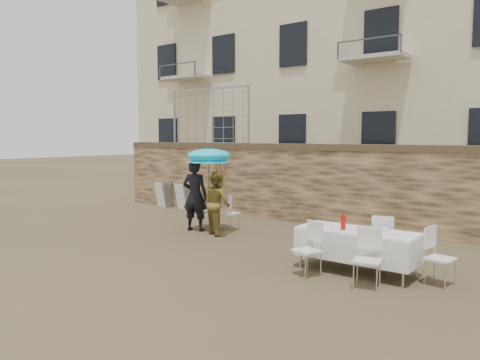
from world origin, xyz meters
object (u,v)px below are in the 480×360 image
Objects in this scene: table_chair_front_left at (307,249)px; couple_chair_right at (229,212)px; man_suit at (195,195)px; chair_stack_left at (168,193)px; umbrella at (209,158)px; couple_chair_left at (209,210)px; soda_bottle at (343,223)px; chair_stack_right at (187,195)px; table_chair_back at (384,240)px; table_chair_front_right at (367,259)px; woman_dress at (217,203)px; banquet_table at (357,232)px; table_chair_side at (440,257)px.

couple_chair_right is at bearing 168.74° from table_chair_front_left.
man_suit reaches higher than table_chair_front_left.
chair_stack_left is at bearing -25.34° from couple_chair_right.
umbrella is 1.52m from couple_chair_right.
umbrella is at bearing 102.79° from couple_chair_left.
soda_bottle is (3.98, -1.72, 0.43)m from couple_chair_right.
man_suit is 1.93× the size of table_chair_front_left.
man_suit reaches higher than chair_stack_right.
table_chair_front_left is 1.74m from table_chair_back.
soda_bottle is 1.02m from table_chair_front_right.
woman_dress is at bearing 163.41° from soda_bottle.
woman_dress is 1.71× the size of chair_stack_left.
umbrella is at bearing 7.09° from woman_dress.
chair_stack_left is (-8.53, 3.59, -0.27)m from banquet_table.
table_chair_back is (4.38, -0.77, 0.00)m from couple_chair_right.
woman_dress is at bearing 161.94° from man_suit.
table_chair_front_right is (4.68, -2.32, 0.00)m from couple_chair_right.
man_suit is 0.99m from couple_chair_right.
man_suit is at bearing 37.68° from couple_chair_right.
couple_chair_left is at bearing 87.04° from table_chair_side.
umbrella reaches higher than couple_chair_left.
couple_chair_left is at bearing -36.22° from chair_stack_right.
couple_chair_right reaches higher than chair_stack_right.
chair_stack_right is at bearing 170.04° from table_chair_front_left.
man_suit reaches higher than chair_stack_left.
woman_dress is at bearing -36.23° from chair_stack_right.
umbrella is at bearing 90.37° from table_chair_side.
chair_stack_left is at bearing -7.20° from woman_dress.
couple_chair_right is 1.00× the size of table_chair_side.
man_suit is at bearing 168.19° from banquet_table.
chair_stack_left is (-3.65, 2.02, -0.02)m from couple_chair_left.
couple_chair_left is 1.00× the size of table_chair_back.
table_chair_side is (2.00, 0.85, 0.00)m from table_chair_front_left.
soda_bottle is 1.67m from table_chair_side.
banquet_table is 0.94m from table_chair_front_right.
chair_stack_left is 1.00× the size of chair_stack_right.
soda_bottle is at bearing -143.13° from banquet_table.
umbrella reaches higher than woman_dress.
table_chair_front_left reaches higher than banquet_table.
table_chair_back and table_chair_side have the same top height.
banquet_table is (4.88, -1.57, 0.25)m from couple_chair_left.
woman_dress reaches higher than chair_stack_right.
couple_chair_right reaches higher than banquet_table.
woman_dress is at bearing 114.90° from couple_chair_left.
chair_stack_left is 0.90m from chair_stack_right.
couple_chair_left is at bearing 159.81° from soda_bottle.
table_chair_front_left is (-0.40, -0.60, -0.43)m from soda_bottle.
woman_dress is 0.98m from couple_chair_left.
table_chair_front_left is (4.28, -2.32, 0.00)m from couple_chair_left.
umbrella is at bearing 146.45° from table_chair_front_right.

